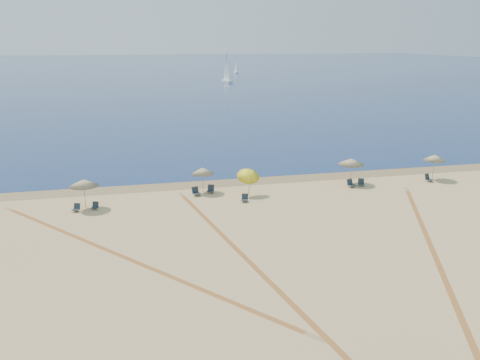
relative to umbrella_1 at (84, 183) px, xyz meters
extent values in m
plane|color=tan|center=(12.76, -19.18, -2.11)|extent=(160.00, 160.00, 0.00)
plane|color=#0C2151|center=(12.76, 205.82, -2.10)|extent=(500.00, 500.00, 0.00)
plane|color=olive|center=(12.76, 4.82, -2.11)|extent=(500.00, 500.00, 0.00)
cylinder|color=gray|center=(0.00, 0.00, -0.98)|extent=(0.05, 0.05, 2.26)
cone|color=beige|center=(0.00, 0.00, 0.00)|extent=(2.27, 2.27, 0.55)
sphere|color=gray|center=(0.00, 0.00, 0.30)|extent=(0.08, 0.08, 0.08)
cylinder|color=gray|center=(9.75, 2.20, -1.06)|extent=(0.05, 0.05, 2.10)
cone|color=beige|center=(9.75, 2.20, -0.16)|extent=(2.01, 2.01, 0.55)
sphere|color=gray|center=(9.75, 2.20, 0.14)|extent=(0.08, 0.08, 0.08)
cylinder|color=gray|center=(13.38, -0.15, -1.08)|extent=(0.05, 1.19, 2.09)
cone|color=yellow|center=(13.38, 0.35, -0.18)|extent=(1.92, 1.94, 1.41)
sphere|color=gray|center=(13.38, 0.35, 0.12)|extent=(0.08, 0.08, 0.08)
cylinder|color=gray|center=(23.46, 1.73, -0.97)|extent=(0.05, 0.14, 2.28)
cone|color=beige|center=(23.46, 1.76, 0.02)|extent=(2.34, 2.36, 0.64)
sphere|color=gray|center=(23.46, 1.76, 0.32)|extent=(0.08, 0.08, 0.08)
cylinder|color=gray|center=(31.81, 1.38, -0.97)|extent=(0.05, 0.05, 2.29)
cone|color=beige|center=(31.81, 1.39, 0.03)|extent=(2.05, 2.05, 0.55)
sphere|color=gray|center=(31.81, 1.39, 0.33)|extent=(0.08, 0.08, 0.08)
cube|color=black|center=(-0.70, -0.67, -1.95)|extent=(0.66, 0.66, 0.05)
cube|color=black|center=(-0.61, -0.44, -1.72)|extent=(0.54, 0.36, 0.45)
cylinder|color=#A5A5AD|center=(-0.89, -0.78, -2.03)|extent=(0.02, 0.02, 0.17)
cylinder|color=#A5A5AD|center=(-0.51, -0.94, -2.03)|extent=(0.02, 0.02, 0.17)
cube|color=black|center=(0.71, -0.48, -1.95)|extent=(0.61, 0.61, 0.04)
cube|color=black|center=(0.78, -0.25, -1.74)|extent=(0.52, 0.32, 0.43)
cylinder|color=#A5A5AD|center=(0.52, -0.59, -2.03)|extent=(0.02, 0.02, 0.16)
cylinder|color=#A5A5AD|center=(0.89, -0.72, -2.03)|extent=(0.02, 0.02, 0.16)
cube|color=black|center=(9.07, 1.27, -1.91)|extent=(0.78, 0.78, 0.06)
cube|color=black|center=(8.97, 1.55, -1.65)|extent=(0.64, 0.42, 0.54)
cylinder|color=#A5A5AD|center=(8.85, 0.97, -2.01)|extent=(0.03, 0.03, 0.20)
cylinder|color=#A5A5AD|center=(9.30, 1.14, -2.01)|extent=(0.03, 0.03, 0.20)
cube|color=black|center=(10.34, 1.80, -1.93)|extent=(0.73, 0.73, 0.05)
cube|color=black|center=(10.44, 2.06, -1.68)|extent=(0.60, 0.39, 0.50)
cylinder|color=#A5A5AD|center=(10.13, 1.68, -2.02)|extent=(0.02, 0.02, 0.18)
cylinder|color=#A5A5AD|center=(10.55, 1.52, -2.02)|extent=(0.02, 0.02, 0.18)
cube|color=black|center=(12.68, -1.29, -1.94)|extent=(0.66, 0.66, 0.05)
cube|color=black|center=(12.75, -1.04, -1.71)|extent=(0.56, 0.34, 0.47)
cylinder|color=#A5A5AD|center=(12.48, -1.42, -2.03)|extent=(0.02, 0.02, 0.17)
cylinder|color=#A5A5AD|center=(12.88, -1.54, -2.03)|extent=(0.02, 0.02, 0.17)
cube|color=black|center=(23.11, 0.65, -1.92)|extent=(0.73, 0.73, 0.05)
cube|color=black|center=(23.03, 0.92, -1.66)|extent=(0.63, 0.38, 0.53)
cylinder|color=#A5A5AD|center=(22.88, 0.36, -2.02)|extent=(0.03, 0.03, 0.19)
cylinder|color=#A5A5AD|center=(23.33, 0.50, -2.02)|extent=(0.03, 0.03, 0.19)
cube|color=black|center=(24.11, 0.81, -1.93)|extent=(0.71, 0.71, 0.05)
cube|color=black|center=(24.22, 1.05, -1.70)|extent=(0.57, 0.40, 0.48)
cylinder|color=#A5A5AD|center=(23.91, 0.70, -2.02)|extent=(0.02, 0.02, 0.18)
cylinder|color=#A5A5AD|center=(24.31, 0.52, -2.02)|extent=(0.02, 0.02, 0.18)
cube|color=black|center=(31.07, 0.73, -1.92)|extent=(0.77, 0.77, 0.05)
cube|color=black|center=(30.95, 1.00, -1.66)|extent=(0.62, 0.43, 0.52)
cylinder|color=#A5A5AD|center=(30.85, 0.43, -2.02)|extent=(0.03, 0.03, 0.19)
cylinder|color=#A5A5AD|center=(31.28, 0.61, -2.02)|extent=(0.03, 0.03, 0.19)
cube|color=white|center=(46.89, 156.30, -1.86)|extent=(1.20, 4.42, 0.48)
cylinder|color=gray|center=(46.89, 156.30, 1.25)|extent=(0.10, 0.10, 6.40)
cube|color=white|center=(34.76, 114.66, -1.79)|extent=(2.75, 5.95, 0.63)
cylinder|color=gray|center=(34.76, 114.66, 2.29)|extent=(0.13, 0.13, 8.39)
plane|color=tan|center=(10.25, -12.43, -2.11)|extent=(32.28, 32.28, 0.00)
plane|color=tan|center=(10.06, -11.34, -2.11)|extent=(32.28, 32.28, 0.00)
plane|color=tan|center=(21.72, -14.25, -2.11)|extent=(37.03, 37.03, 0.00)
plane|color=tan|center=(22.17, -13.25, -2.11)|extent=(37.03, 37.03, 0.00)
plane|color=tan|center=(3.01, -10.28, -2.11)|extent=(39.30, 39.30, 0.00)
plane|color=tan|center=(2.33, -9.42, -2.11)|extent=(39.30, 39.30, 0.00)
camera|label=1|loc=(3.51, -39.35, 10.85)|focal=37.41mm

